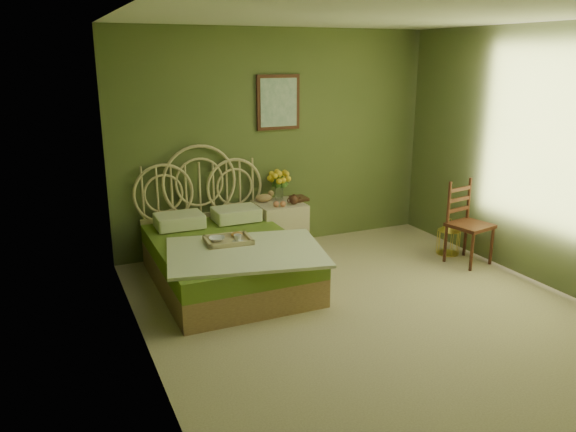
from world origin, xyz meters
name	(u,v)px	position (x,y,z in m)	size (l,w,h in m)	color
floor	(374,315)	(0.00, 0.00, 0.00)	(4.50, 4.50, 0.00)	#C2B58C
ceiling	(387,13)	(0.00, 0.00, 2.60)	(4.50, 4.50, 0.00)	silver
wall_back	(277,140)	(0.00, 2.25, 1.30)	(4.00, 4.00, 0.00)	#5B6635
wall_left	(141,199)	(-2.00, 0.00, 1.30)	(4.50, 4.50, 0.00)	#5B6635
wall_right	(551,158)	(2.00, 0.00, 1.30)	(4.50, 4.50, 0.00)	#5B6635
wall_art	(278,102)	(0.01, 2.22, 1.75)	(0.54, 0.04, 0.64)	#3B1A10
bed	(226,256)	(-0.99, 1.29, 0.29)	(1.67, 2.11, 1.30)	tan
nightstand	(279,221)	(-0.08, 1.98, 0.36)	(0.54, 0.54, 1.03)	beige
chair	(466,217)	(1.70, 0.78, 0.52)	(0.49, 0.49, 0.94)	#3B1A10
birdcage	(449,238)	(1.70, 1.04, 0.19)	(0.26, 0.26, 0.39)	gold
book_lower	(292,200)	(0.09, 1.99, 0.61)	(0.18, 0.24, 0.02)	#381E0F
book_upper	(292,198)	(0.09, 1.99, 0.63)	(0.18, 0.24, 0.02)	#472819
cereal_bowl	(217,239)	(-1.11, 1.17, 0.52)	(0.16, 0.16, 0.04)	white
coffee_cup	(238,238)	(-0.93, 1.06, 0.54)	(0.08, 0.08, 0.08)	white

